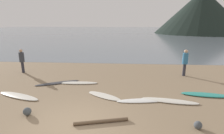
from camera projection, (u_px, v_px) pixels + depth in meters
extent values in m
cube|color=#8C7559|center=(105.00, 64.00, 16.17)|extent=(120.00, 120.00, 0.20)
cube|color=slate|center=(120.00, 32.00, 64.46)|extent=(140.00, 100.00, 0.01)
cone|color=black|center=(201.00, 12.00, 53.99)|extent=(26.79, 26.79, 12.83)
ellipsoid|color=silver|center=(19.00, 96.00, 9.04)|extent=(2.56, 1.35, 0.08)
ellipsoid|color=#333338|center=(58.00, 83.00, 10.98)|extent=(2.54, 1.56, 0.06)
ellipsoid|color=silver|center=(78.00, 83.00, 10.97)|extent=(2.38, 0.61, 0.07)
ellipsoid|color=silver|center=(104.00, 96.00, 9.08)|extent=(1.96, 1.47, 0.06)
ellipsoid|color=white|center=(144.00, 100.00, 8.55)|extent=(2.64, 0.87, 0.06)
ellipsoid|color=silver|center=(170.00, 101.00, 8.49)|extent=(2.67, 0.96, 0.08)
ellipsoid|color=teal|center=(206.00, 95.00, 9.17)|extent=(2.43, 0.86, 0.10)
cylinder|color=#2D2D38|center=(23.00, 67.00, 13.19)|extent=(0.19, 0.19, 0.81)
cylinder|color=#333842|center=(22.00, 57.00, 13.01)|extent=(0.35, 0.35, 0.70)
sphere|color=tan|center=(21.00, 51.00, 12.89)|extent=(0.23, 0.23, 0.23)
cylinder|color=#2D2D38|center=(184.00, 70.00, 12.42)|extent=(0.20, 0.20, 0.85)
cylinder|color=teal|center=(185.00, 59.00, 12.22)|extent=(0.37, 0.37, 0.74)
sphere|color=tan|center=(186.00, 51.00, 12.10)|extent=(0.24, 0.24, 0.24)
cylinder|color=brown|center=(101.00, 121.00, 6.71)|extent=(2.02, 0.63, 0.14)
sphere|color=#464C51|center=(198.00, 125.00, 6.33)|extent=(0.28, 0.28, 0.28)
sphere|color=#444C51|center=(27.00, 111.00, 7.24)|extent=(0.32, 0.32, 0.32)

